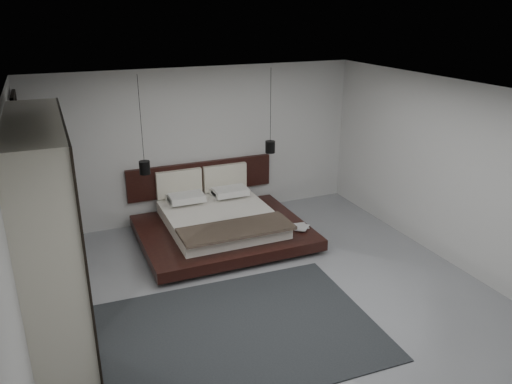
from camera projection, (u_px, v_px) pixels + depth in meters
name	position (u px, v px, depth m)	size (l,w,h in m)	color
floor	(267.00, 291.00, 7.06)	(6.00, 6.00, 0.00)	gray
ceiling	(268.00, 92.00, 6.09)	(6.00, 6.00, 0.00)	white
wall_back	(201.00, 144.00, 9.16)	(6.00, 6.00, 0.00)	#BBBBB8
wall_front	(421.00, 324.00, 3.99)	(6.00, 6.00, 0.00)	#BBBBB8
wall_left	(19.00, 237.00, 5.48)	(6.00, 6.00, 0.00)	#BBBBB8
wall_right	(445.00, 171.00, 7.67)	(6.00, 6.00, 0.00)	#BBBBB8
lattice_screen	(27.00, 179.00, 7.65)	(0.05, 0.90, 2.60)	black
bed	(220.00, 222.00, 8.60)	(2.77, 2.39, 1.07)	black
book_lower	(296.00, 227.00, 8.46)	(0.20, 0.26, 0.02)	#99724C
book_upper	(296.00, 227.00, 8.42)	(0.21, 0.28, 0.02)	#99724C
pendant_left	(145.00, 167.00, 8.21)	(0.18, 0.18, 1.62)	black
pendant_right	(270.00, 147.00, 9.00)	(0.18, 0.18, 1.51)	black
wardrobe	(49.00, 232.00, 5.78)	(0.64, 2.70, 2.65)	beige
rug	(236.00, 332.00, 6.16)	(3.43, 2.45, 0.01)	black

